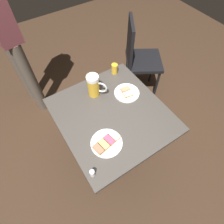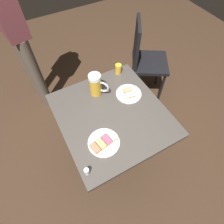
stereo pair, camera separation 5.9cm
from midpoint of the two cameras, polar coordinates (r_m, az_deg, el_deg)
ground_plane at (r=2.02m, az=0.85°, el=-12.02°), size 6.00×6.00×0.00m
cafe_table at (r=1.51m, az=1.12°, el=-3.57°), size 0.82×0.77×0.72m
plate_near at (r=1.26m, az=-1.16°, el=-9.22°), size 0.21×0.21×0.03m
plate_far at (r=1.50m, az=6.22°, el=5.59°), size 0.20×0.20×0.03m
beer_mug at (r=1.44m, az=-3.74°, el=8.26°), size 0.13×0.13×0.19m
beer_glass_small at (r=1.64m, az=2.98°, el=12.93°), size 0.05×0.05×0.09m
salt_shaker at (r=1.17m, az=-6.19°, el=-17.63°), size 0.03×0.03×0.06m
cafe_chair at (r=2.12m, az=10.66°, el=15.90°), size 0.52×0.52×0.94m
patron_standing at (r=1.97m, az=-27.16°, el=21.82°), size 0.35×0.23×1.62m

